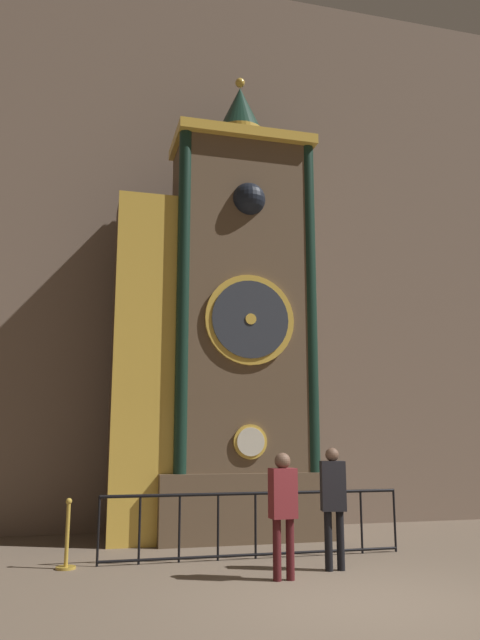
# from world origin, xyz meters

# --- Properties ---
(ground_plane) EXTENTS (28.00, 28.00, 0.00)m
(ground_plane) POSITION_xyz_m (0.00, 0.00, 0.00)
(ground_plane) COLOR brown
(cathedral_back_wall) EXTENTS (24.00, 0.32, 12.45)m
(cathedral_back_wall) POSITION_xyz_m (-0.09, 6.31, 6.22)
(cathedral_back_wall) COLOR #7A6656
(cathedral_back_wall) RESTS_ON ground_plane
(clock_tower) EXTENTS (4.06, 1.78, 9.32)m
(clock_tower) POSITION_xyz_m (-0.63, 4.90, 3.84)
(clock_tower) COLOR brown
(clock_tower) RESTS_ON ground_plane
(railing_fence) EXTENTS (4.76, 0.05, 0.99)m
(railing_fence) POSITION_xyz_m (-0.52, 2.90, 0.55)
(railing_fence) COLOR black
(railing_fence) RESTS_ON ground_plane
(visitor_near) EXTENTS (0.35, 0.24, 1.62)m
(visitor_near) POSITION_xyz_m (-0.58, 1.38, 0.97)
(visitor_near) COLOR #461518
(visitor_near) RESTS_ON ground_plane
(visitor_far) EXTENTS (0.38, 0.29, 1.67)m
(visitor_far) POSITION_xyz_m (0.30, 1.78, 1.00)
(visitor_far) COLOR black
(visitor_far) RESTS_ON ground_plane
(stanchion_post) EXTENTS (0.28, 0.28, 0.96)m
(stanchion_post) POSITION_xyz_m (-3.32, 2.84, 0.31)
(stanchion_post) COLOR #B28E33
(stanchion_post) RESTS_ON ground_plane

